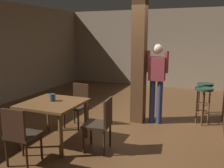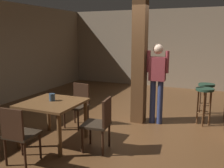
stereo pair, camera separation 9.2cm
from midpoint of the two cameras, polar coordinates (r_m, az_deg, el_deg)
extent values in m
plane|color=brown|center=(5.25, 5.81, -10.16)|extent=(10.80, 10.80, 0.00)
cube|color=gray|center=(9.30, 14.35, 7.79)|extent=(8.00, 0.10, 2.80)
cube|color=brown|center=(5.39, 6.80, 5.75)|extent=(0.28, 0.28, 2.80)
cube|color=brown|center=(4.50, -12.90, -4.22)|extent=(0.98, 0.98, 0.04)
cylinder|color=brown|center=(4.73, -5.48, -7.97)|extent=(0.07, 0.07, 0.71)
cylinder|color=brown|center=(5.17, -13.79, -6.57)|extent=(0.07, 0.07, 0.71)
cylinder|color=brown|center=(4.06, -11.27, -11.48)|extent=(0.07, 0.07, 0.71)
cylinder|color=brown|center=(4.57, -20.20, -9.38)|extent=(0.07, 0.07, 0.71)
cube|color=#2D2319|center=(4.18, -3.05, -9.22)|extent=(0.46, 0.46, 0.04)
cube|color=#382114|center=(4.05, -0.51, -6.52)|extent=(0.08, 0.38, 0.45)
cylinder|color=#382114|center=(4.17, -6.17, -12.64)|extent=(0.04, 0.04, 0.43)
cylinder|color=#382114|center=(4.47, -4.39, -10.93)|extent=(0.04, 0.04, 0.43)
cylinder|color=#382114|center=(4.06, -1.48, -13.29)|extent=(0.04, 0.04, 0.43)
cylinder|color=#382114|center=(4.37, -0.02, -11.46)|extent=(0.04, 0.04, 0.43)
cube|color=#2D2319|center=(4.00, -19.20, -10.84)|extent=(0.44, 0.44, 0.04)
cube|color=#382114|center=(3.79, -21.27, -8.60)|extent=(0.38, 0.05, 0.45)
cylinder|color=#382114|center=(4.31, -19.35, -12.43)|extent=(0.04, 0.04, 0.43)
cylinder|color=#382114|center=(4.11, -15.47, -13.39)|extent=(0.04, 0.04, 0.43)
cylinder|color=#382114|center=(4.08, -22.55, -14.09)|extent=(0.04, 0.04, 0.43)
cylinder|color=#382114|center=(3.86, -18.59, -15.25)|extent=(0.04, 0.04, 0.43)
cube|color=#2D2319|center=(5.23, -7.72, -5.06)|extent=(0.46, 0.46, 0.04)
cube|color=#382114|center=(5.32, -6.57, -2.24)|extent=(0.38, 0.07, 0.45)
cylinder|color=#382114|center=(5.06, -7.21, -8.27)|extent=(0.04, 0.04, 0.43)
cylinder|color=#382114|center=(5.27, -10.34, -7.59)|extent=(0.04, 0.04, 0.43)
cylinder|color=#382114|center=(5.34, -5.01, -7.19)|extent=(0.04, 0.04, 0.43)
cylinder|color=#382114|center=(5.53, -8.06, -6.60)|extent=(0.04, 0.04, 0.43)
cylinder|color=#33475B|center=(4.54, -12.97, -2.96)|extent=(0.10, 0.10, 0.13)
cube|color=maroon|center=(5.35, 10.84, 3.43)|extent=(0.35, 0.21, 0.50)
sphere|color=beige|center=(5.31, 11.00, 7.87)|extent=(0.22, 0.22, 0.21)
cylinder|color=navy|center=(5.48, 11.38, -4.15)|extent=(0.12, 0.12, 0.95)
cylinder|color=navy|center=(5.51, 9.74, -4.01)|extent=(0.12, 0.12, 0.95)
cylinder|color=maroon|center=(5.30, 12.96, 4.91)|extent=(0.08, 0.08, 0.46)
cylinder|color=maroon|center=(5.37, 8.85, 5.14)|extent=(0.08, 0.08, 0.46)
cylinder|color=#1E3828|center=(5.60, 20.92, -1.17)|extent=(0.37, 0.37, 0.05)
torus|color=brown|center=(5.73, 20.57, -6.10)|extent=(0.26, 0.26, 0.02)
cylinder|color=brown|center=(5.82, 20.70, -4.79)|extent=(0.03, 0.03, 0.75)
cylinder|color=brown|center=(5.58, 20.58, -5.44)|extent=(0.03, 0.03, 0.75)
cylinder|color=brown|center=(5.70, 21.86, -5.20)|extent=(0.03, 0.03, 0.75)
cylinder|color=brown|center=(5.70, 19.42, -5.01)|extent=(0.03, 0.03, 0.75)
cylinder|color=#1E3828|center=(6.34, 21.20, -0.19)|extent=(0.37, 0.37, 0.05)
torus|color=#422816|center=(6.45, 20.90, -4.35)|extent=(0.26, 0.26, 0.02)
cylinder|color=#422816|center=(6.54, 21.01, -3.26)|extent=(0.03, 0.03, 0.71)
cylinder|color=#422816|center=(6.31, 20.91, -3.78)|extent=(0.03, 0.03, 0.71)
cylinder|color=#422816|center=(6.42, 22.04, -3.60)|extent=(0.03, 0.03, 0.71)
cylinder|color=#422816|center=(6.43, 19.88, -3.43)|extent=(0.03, 0.03, 0.71)
camera|label=1|loc=(0.05, -89.47, 0.11)|focal=40.00mm
camera|label=2|loc=(0.05, 90.53, -0.11)|focal=40.00mm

